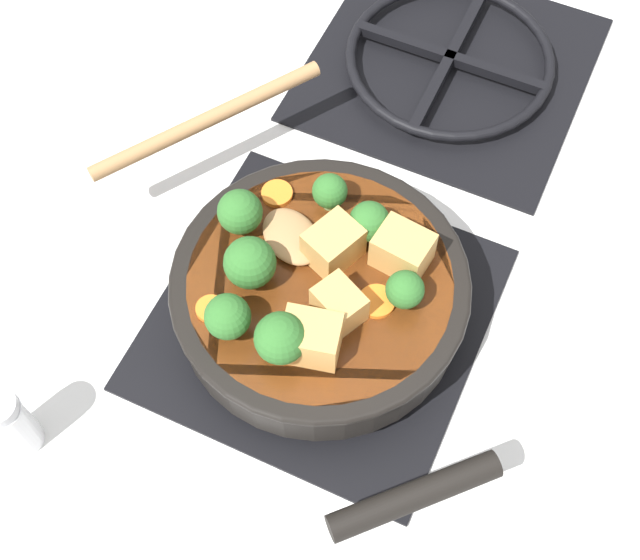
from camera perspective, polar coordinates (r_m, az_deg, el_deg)
The scene contains 20 objects.
ground_plane at distance 0.88m, azimuth 0.00°, elevation -2.50°, with size 2.40×2.40×0.00m, color silver.
front_burner_grate at distance 0.87m, azimuth 0.00°, elevation -2.14°, with size 0.31×0.31×0.03m.
rear_burner_grate at distance 1.07m, azimuth 8.26°, elevation 13.61°, with size 0.31×0.31×0.03m.
skillet_pan at distance 0.83m, azimuth 0.06°, elevation -0.91°, with size 0.35×0.35×0.05m.
wooden_spoon at distance 0.88m, azimuth -5.13°, elevation 7.33°, with size 0.26×0.24×0.02m.
tofu_cube_center_large at distance 0.81m, azimuth 5.30°, elevation 1.94°, with size 0.05×0.04×0.04m, color tan.
tofu_cube_near_handle at distance 0.78m, azimuth 1.23°, elevation -1.57°, with size 0.04×0.03×0.03m, color tan.
tofu_cube_east_chunk at distance 0.77m, azimuth -0.56°, elevation -3.74°, with size 0.05×0.04×0.04m, color tan.
tofu_cube_west_chunk at distance 0.81m, azimuth 1.10°, elevation 2.19°, with size 0.05×0.04×0.04m, color tan.
broccoli_floret_near_spoon at distance 0.84m, azimuth 0.63°, elevation 5.69°, with size 0.03×0.03×0.04m.
broccoli_floret_center_top at distance 0.79m, azimuth -4.51°, elevation 1.10°, with size 0.05×0.05×0.05m.
broccoli_floret_east_rim at distance 0.82m, azimuth 3.18°, elevation 3.74°, with size 0.04×0.04×0.05m.
broccoli_floret_west_rim at distance 0.76m, azimuth -2.74°, elevation -3.67°, with size 0.05×0.05×0.05m.
broccoli_floret_north_edge at distance 0.79m, azimuth 5.45°, elevation -0.64°, with size 0.03×0.03×0.04m.
broccoli_floret_south_cluster at distance 0.77m, azimuth -5.93°, elevation -2.37°, with size 0.04×0.04×0.05m.
broccoli_floret_mid_floret at distance 0.82m, azimuth -5.15°, elevation 4.35°, with size 0.04×0.04×0.05m.
carrot_slice_orange_thin at distance 0.86m, azimuth -2.77°, elevation 5.55°, with size 0.03×0.03×0.01m, color orange.
carrot_slice_near_center at distance 0.80m, azimuth -7.01°, elevation -1.84°, with size 0.03×0.03×0.01m, color orange.
carrot_slice_edge_slice at distance 0.80m, azimuth 3.69°, elevation -1.29°, with size 0.03×0.03×0.01m, color orange.
salt_shaker at distance 0.84m, azimuth -19.14°, elevation -8.64°, with size 0.04×0.04×0.09m.
Camera 1 is at (0.17, -0.36, 0.79)m, focal length 50.00 mm.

